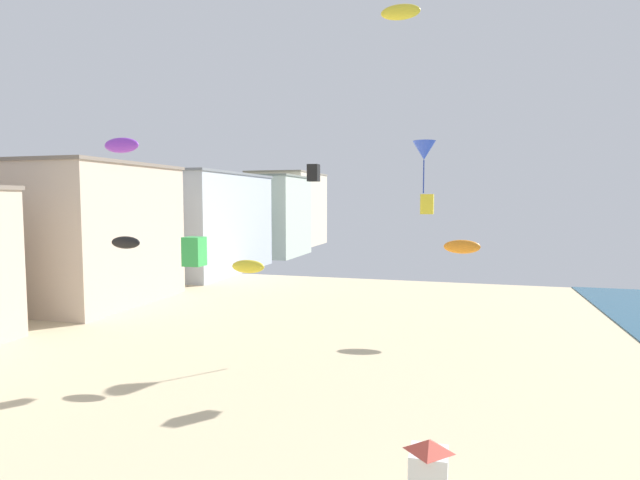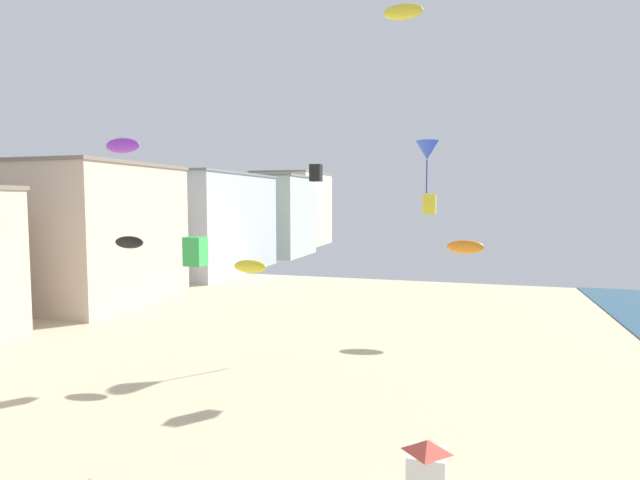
{
  "view_description": "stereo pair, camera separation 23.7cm",
  "coord_description": "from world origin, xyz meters",
  "px_view_note": "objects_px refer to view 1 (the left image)",
  "views": [
    {
      "loc": [
        9.96,
        -0.57,
        9.52
      ],
      "look_at": [
        4.58,
        18.55,
        7.98
      ],
      "focal_mm": 28.61,
      "sensor_mm": 36.0,
      "label": 1
    },
    {
      "loc": [
        10.19,
        -0.51,
        9.52
      ],
      "look_at": [
        4.58,
        18.55,
        7.98
      ],
      "focal_mm": 28.61,
      "sensor_mm": 36.0,
      "label": 2
    }
  ],
  "objects_px": {
    "kite_yellow_parafoil_2": "(400,12)",
    "kite_green_box": "(194,251)",
    "kite_yellow_parafoil": "(248,267)",
    "kite_purple_parafoil": "(122,145)",
    "lifeguard_stand": "(429,463)",
    "kite_yellow_box": "(427,204)",
    "kite_black_box": "(313,173)",
    "kite_black_parafoil": "(126,243)",
    "kite_orange_parafoil": "(462,247)",
    "kite_blue_delta": "(424,150)"
  },
  "relations": [
    {
      "from": "kite_black_box",
      "to": "kite_black_parafoil",
      "type": "bearing_deg",
      "value": -178.64
    },
    {
      "from": "kite_yellow_parafoil",
      "to": "kite_purple_parafoil",
      "type": "height_order",
      "value": "kite_purple_parafoil"
    },
    {
      "from": "kite_green_box",
      "to": "lifeguard_stand",
      "type": "bearing_deg",
      "value": -27.54
    },
    {
      "from": "kite_purple_parafoil",
      "to": "kite_yellow_parafoil_2",
      "type": "xyz_separation_m",
      "value": [
        9.31,
        15.16,
        9.54
      ]
    },
    {
      "from": "kite_yellow_parafoil_2",
      "to": "kite_green_box",
      "type": "distance_m",
      "value": 20.37
    },
    {
      "from": "kite_yellow_parafoil",
      "to": "kite_yellow_box",
      "type": "distance_m",
      "value": 10.92
    },
    {
      "from": "lifeguard_stand",
      "to": "kite_purple_parafoil",
      "type": "bearing_deg",
      "value": 166.04
    },
    {
      "from": "kite_yellow_box",
      "to": "kite_green_box",
      "type": "xyz_separation_m",
      "value": [
        -9.54,
        -9.78,
        -2.06
      ]
    },
    {
      "from": "kite_black_box",
      "to": "kite_blue_delta",
      "type": "distance_m",
      "value": 9.03
    },
    {
      "from": "kite_black_box",
      "to": "kite_yellow_box",
      "type": "distance_m",
      "value": 7.57
    },
    {
      "from": "kite_purple_parafoil",
      "to": "kite_yellow_parafoil_2",
      "type": "distance_m",
      "value": 20.19
    },
    {
      "from": "lifeguard_stand",
      "to": "kite_black_parafoil",
      "type": "height_order",
      "value": "kite_black_parafoil"
    },
    {
      "from": "kite_orange_parafoil",
      "to": "kite_purple_parafoil",
      "type": "height_order",
      "value": "kite_purple_parafoil"
    },
    {
      "from": "lifeguard_stand",
      "to": "kite_orange_parafoil",
      "type": "xyz_separation_m",
      "value": [
        0.79,
        23.42,
        4.34
      ]
    },
    {
      "from": "kite_yellow_parafoil",
      "to": "kite_purple_parafoil",
      "type": "distance_m",
      "value": 10.74
    },
    {
      "from": "kite_black_parafoil",
      "to": "kite_blue_delta",
      "type": "xyz_separation_m",
      "value": [
        20.29,
        6.39,
        6.54
      ]
    },
    {
      "from": "kite_black_box",
      "to": "kite_green_box",
      "type": "distance_m",
      "value": 11.94
    },
    {
      "from": "kite_yellow_box",
      "to": "kite_purple_parafoil",
      "type": "relative_size",
      "value": 0.73
    },
    {
      "from": "lifeguard_stand",
      "to": "kite_yellow_box",
      "type": "distance_m",
      "value": 17.14
    },
    {
      "from": "kite_blue_delta",
      "to": "kite_yellow_box",
      "type": "relative_size",
      "value": 3.23
    },
    {
      "from": "kite_black_parafoil",
      "to": "kite_yellow_box",
      "type": "xyz_separation_m",
      "value": [
        21.06,
        -0.89,
        2.77
      ]
    },
    {
      "from": "kite_blue_delta",
      "to": "kite_yellow_box",
      "type": "height_order",
      "value": "kite_blue_delta"
    },
    {
      "from": "kite_black_parafoil",
      "to": "kite_yellow_box",
      "type": "bearing_deg",
      "value": -2.41
    },
    {
      "from": "lifeguard_stand",
      "to": "kite_yellow_parafoil",
      "type": "bearing_deg",
      "value": 132.62
    },
    {
      "from": "kite_orange_parafoil",
      "to": "kite_green_box",
      "type": "bearing_deg",
      "value": -122.93
    },
    {
      "from": "kite_black_box",
      "to": "kite_black_parafoil",
      "type": "height_order",
      "value": "kite_black_box"
    },
    {
      "from": "kite_orange_parafoil",
      "to": "kite_black_parafoil",
      "type": "xyz_separation_m",
      "value": [
        -23.05,
        -7.15,
        0.36
      ]
    },
    {
      "from": "kite_black_parafoil",
      "to": "kite_yellow_parafoil_2",
      "type": "xyz_separation_m",
      "value": [
        19.03,
        2.03,
        14.75
      ]
    },
    {
      "from": "lifeguard_stand",
      "to": "kite_orange_parafoil",
      "type": "relative_size",
      "value": 0.98
    },
    {
      "from": "kite_black_box",
      "to": "kite_yellow_parafoil",
      "type": "height_order",
      "value": "kite_black_box"
    },
    {
      "from": "kite_black_parafoil",
      "to": "kite_purple_parafoil",
      "type": "bearing_deg",
      "value": -53.48
    },
    {
      "from": "kite_blue_delta",
      "to": "kite_yellow_parafoil",
      "type": "bearing_deg",
      "value": -129.81
    },
    {
      "from": "lifeguard_stand",
      "to": "kite_black_box",
      "type": "xyz_separation_m",
      "value": [
        -8.41,
        16.6,
        9.43
      ]
    },
    {
      "from": "kite_yellow_parafoil",
      "to": "kite_yellow_parafoil_2",
      "type": "xyz_separation_m",
      "value": [
        7.7,
        6.39,
        15.52
      ]
    },
    {
      "from": "kite_purple_parafoil",
      "to": "kite_yellow_parafoil_2",
      "type": "relative_size",
      "value": 0.64
    },
    {
      "from": "lifeguard_stand",
      "to": "kite_yellow_parafoil_2",
      "type": "relative_size",
      "value": 1.03
    },
    {
      "from": "kite_orange_parafoil",
      "to": "kite_yellow_parafoil_2",
      "type": "bearing_deg",
      "value": -128.09
    },
    {
      "from": "kite_black_box",
      "to": "kite_green_box",
      "type": "relative_size",
      "value": 0.84
    },
    {
      "from": "lifeguard_stand",
      "to": "kite_yellow_parafoil",
      "type": "xyz_separation_m",
      "value": [
        -10.92,
        11.91,
        3.92
      ]
    },
    {
      "from": "kite_green_box",
      "to": "kite_purple_parafoil",
      "type": "bearing_deg",
      "value": -125.93
    },
    {
      "from": "kite_orange_parafoil",
      "to": "kite_blue_delta",
      "type": "relative_size",
      "value": 0.7
    },
    {
      "from": "kite_black_parafoil",
      "to": "kite_blue_delta",
      "type": "bearing_deg",
      "value": 17.48
    },
    {
      "from": "lifeguard_stand",
      "to": "kite_yellow_parafoil",
      "type": "distance_m",
      "value": 16.63
    },
    {
      "from": "kite_purple_parafoil",
      "to": "kite_green_box",
      "type": "bearing_deg",
      "value": 54.07
    },
    {
      "from": "kite_black_parafoil",
      "to": "kite_yellow_box",
      "type": "height_order",
      "value": "kite_yellow_box"
    },
    {
      "from": "lifeguard_stand",
      "to": "kite_black_box",
      "type": "bearing_deg",
      "value": 116.97
    },
    {
      "from": "kite_orange_parafoil",
      "to": "kite_yellow_box",
      "type": "height_order",
      "value": "kite_yellow_box"
    },
    {
      "from": "kite_yellow_box",
      "to": "kite_blue_delta",
      "type": "bearing_deg",
      "value": 95.98
    },
    {
      "from": "kite_yellow_parafoil",
      "to": "kite_yellow_box",
      "type": "bearing_deg",
      "value": 19.67
    },
    {
      "from": "kite_yellow_parafoil_2",
      "to": "kite_purple_parafoil",
      "type": "bearing_deg",
      "value": -121.56
    }
  ]
}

